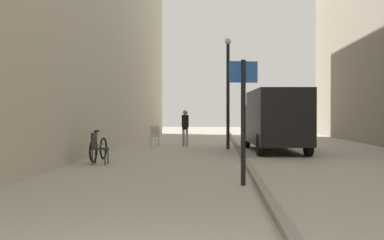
{
  "coord_description": "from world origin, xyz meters",
  "views": [
    {
      "loc": [
        0.73,
        -2.81,
        1.46
      ],
      "look_at": [
        -0.02,
        10.24,
        1.31
      ],
      "focal_mm": 42.0,
      "sensor_mm": 36.0,
      "label": 1
    }
  ],
  "objects_px": {
    "delivery_van": "(274,119)",
    "lamp_post": "(228,85)",
    "street_sign_post": "(243,111)",
    "pedestrian_main_foreground": "(185,126)",
    "cafe_chair_by_doorway": "(97,146)",
    "cafe_chair_near_window": "(155,134)",
    "bicycle_leaning": "(99,149)"
  },
  "relations": [
    {
      "from": "delivery_van",
      "to": "lamp_post",
      "type": "xyz_separation_m",
      "value": [
        -1.81,
        1.27,
        1.43
      ]
    },
    {
      "from": "street_sign_post",
      "to": "cafe_chair_by_doorway",
      "type": "height_order",
      "value": "street_sign_post"
    },
    {
      "from": "delivery_van",
      "to": "street_sign_post",
      "type": "height_order",
      "value": "street_sign_post"
    },
    {
      "from": "delivery_van",
      "to": "pedestrian_main_foreground",
      "type": "bearing_deg",
      "value": 142.82
    },
    {
      "from": "pedestrian_main_foreground",
      "to": "lamp_post",
      "type": "bearing_deg",
      "value": 162.92
    },
    {
      "from": "lamp_post",
      "to": "street_sign_post",
      "type": "bearing_deg",
      "value": -89.46
    },
    {
      "from": "street_sign_post",
      "to": "bicycle_leaning",
      "type": "relative_size",
      "value": 1.47
    },
    {
      "from": "lamp_post",
      "to": "cafe_chair_near_window",
      "type": "height_order",
      "value": "lamp_post"
    },
    {
      "from": "delivery_van",
      "to": "lamp_post",
      "type": "relative_size",
      "value": 1.2
    },
    {
      "from": "pedestrian_main_foreground",
      "to": "street_sign_post",
      "type": "height_order",
      "value": "street_sign_post"
    },
    {
      "from": "delivery_van",
      "to": "cafe_chair_near_window",
      "type": "relative_size",
      "value": 6.06
    },
    {
      "from": "street_sign_post",
      "to": "cafe_chair_near_window",
      "type": "distance_m",
      "value": 12.03
    },
    {
      "from": "delivery_van",
      "to": "lamp_post",
      "type": "distance_m",
      "value": 2.64
    },
    {
      "from": "delivery_van",
      "to": "street_sign_post",
      "type": "xyz_separation_m",
      "value": [
        -1.72,
        -8.66,
        0.25
      ]
    },
    {
      "from": "pedestrian_main_foreground",
      "to": "cafe_chair_near_window",
      "type": "bearing_deg",
      "value": 4.09
    },
    {
      "from": "pedestrian_main_foreground",
      "to": "lamp_post",
      "type": "relative_size",
      "value": 0.35
    },
    {
      "from": "delivery_van",
      "to": "street_sign_post",
      "type": "distance_m",
      "value": 8.84
    },
    {
      "from": "delivery_van",
      "to": "cafe_chair_by_doorway",
      "type": "xyz_separation_m",
      "value": [
        -5.79,
        -5.0,
        -0.74
      ]
    },
    {
      "from": "pedestrian_main_foreground",
      "to": "bicycle_leaning",
      "type": "xyz_separation_m",
      "value": [
        -2.29,
        -6.47,
        -0.59
      ]
    },
    {
      "from": "lamp_post",
      "to": "cafe_chair_near_window",
      "type": "distance_m",
      "value": 4.3
    },
    {
      "from": "pedestrian_main_foreground",
      "to": "cafe_chair_near_window",
      "type": "height_order",
      "value": "pedestrian_main_foreground"
    },
    {
      "from": "street_sign_post",
      "to": "lamp_post",
      "type": "bearing_deg",
      "value": -101.03
    },
    {
      "from": "pedestrian_main_foreground",
      "to": "delivery_van",
      "type": "xyz_separation_m",
      "value": [
        3.74,
        -2.52,
        0.32
      ]
    },
    {
      "from": "lamp_post",
      "to": "cafe_chair_by_doorway",
      "type": "height_order",
      "value": "lamp_post"
    },
    {
      "from": "cafe_chair_by_doorway",
      "to": "delivery_van",
      "type": "bearing_deg",
      "value": 129.82
    },
    {
      "from": "pedestrian_main_foreground",
      "to": "bicycle_leaning",
      "type": "height_order",
      "value": "pedestrian_main_foreground"
    },
    {
      "from": "street_sign_post",
      "to": "bicycle_leaning",
      "type": "distance_m",
      "value": 6.49
    },
    {
      "from": "pedestrian_main_foreground",
      "to": "cafe_chair_by_doorway",
      "type": "relative_size",
      "value": 1.79
    },
    {
      "from": "street_sign_post",
      "to": "cafe_chair_by_doorway",
      "type": "distance_m",
      "value": 5.56
    },
    {
      "from": "delivery_van",
      "to": "cafe_chair_near_window",
      "type": "distance_m",
      "value": 5.95
    },
    {
      "from": "street_sign_post",
      "to": "cafe_chair_near_window",
      "type": "bearing_deg",
      "value": -84.75
    },
    {
      "from": "street_sign_post",
      "to": "bicycle_leaning",
      "type": "xyz_separation_m",
      "value": [
        -4.31,
        4.7,
        -1.16
      ]
    }
  ]
}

